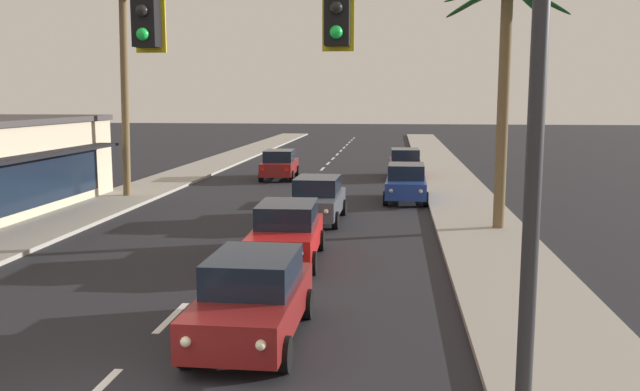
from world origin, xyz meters
TOP-DOWN VIEW (x-y plane):
  - sidewalk_right at (7.80, 20.00)m, footprint 3.20×110.00m
  - sidewalk_left at (-7.80, 20.00)m, footprint 3.20×110.00m
  - lane_markings at (0.41, 20.52)m, footprint 4.28×88.73m
  - traffic_signal_mast at (3.09, 0.11)m, footprint 10.39×0.41m
  - sedan_lead_at_stop_bar at (2.02, 3.52)m, footprint 1.97×4.46m
  - sedan_third_in_queue at (1.66, 9.85)m, footprint 2.06×4.50m
  - sedan_fifth_in_queue at (1.81, 16.18)m, footprint 2.02×4.48m
  - sedan_oncoming_far at (-1.88, 29.13)m, footprint 2.09×4.51m
  - sedan_parked_nearest_kerb at (5.24, 21.57)m, footprint 2.01×4.48m
  - sedan_parked_mid_kerb at (5.32, 30.68)m, footprint 2.03×4.48m
  - palm_left_third at (-7.58, 21.01)m, footprint 3.09×3.18m
  - palm_right_second at (8.35, 14.94)m, footprint 4.51×4.58m

SIDE VIEW (x-z plane):
  - lane_markings at x=0.41m, z-range 0.00..0.01m
  - sidewalk_right at x=7.80m, z-range 0.00..0.14m
  - sidewalk_left at x=-7.80m, z-range 0.00..0.14m
  - sedan_lead_at_stop_bar at x=2.02m, z-range 0.01..1.69m
  - sedan_third_in_queue at x=1.66m, z-range 0.01..1.69m
  - sedan_fifth_in_queue at x=1.81m, z-range 0.01..1.69m
  - sedan_oncoming_far at x=-1.88m, z-range 0.01..1.69m
  - sedan_parked_nearest_kerb at x=5.24m, z-range 0.01..1.69m
  - sedan_parked_mid_kerb at x=5.32m, z-range 0.01..1.69m
  - traffic_signal_mast at x=3.09m, z-range 1.53..8.89m
  - palm_right_second at x=8.35m, z-range 1.69..10.49m
  - palm_left_third at x=-7.58m, z-range 1.92..12.00m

